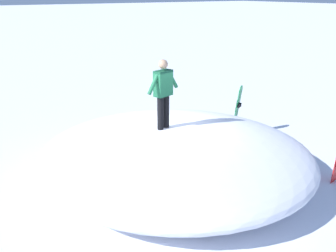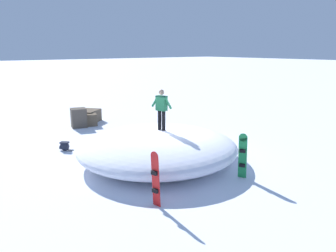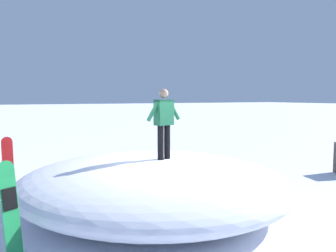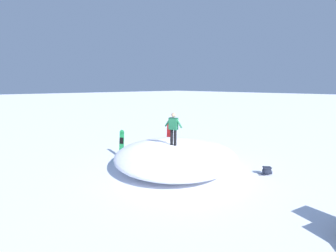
{
  "view_description": "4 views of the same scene",
  "coord_description": "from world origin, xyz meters",
  "px_view_note": "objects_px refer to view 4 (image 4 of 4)",
  "views": [
    {
      "loc": [
        7.17,
        -4.56,
        4.2
      ],
      "look_at": [
        0.7,
        -0.22,
        1.42
      ],
      "focal_mm": 40.74,
      "sensor_mm": 36.0,
      "label": 1
    },
    {
      "loc": [
        7.72,
        9.96,
        4.3
      ],
      "look_at": [
        0.24,
        0.37,
        1.44
      ],
      "focal_mm": 35.36,
      "sensor_mm": 36.0,
      "label": 2
    },
    {
      "loc": [
        -6.56,
        3.45,
        2.61
      ],
      "look_at": [
        0.07,
        -0.06,
        1.97
      ],
      "focal_mm": 36.37,
      "sensor_mm": 36.0,
      "label": 3
    },
    {
      "loc": [
        -7.19,
        -7.75,
        4.07
      ],
      "look_at": [
        0.53,
        0.66,
        2.02
      ],
      "focal_mm": 24.23,
      "sensor_mm": 36.0,
      "label": 4
    }
  ],
  "objects_px": {
    "snowboarder_standing": "(173,127)",
    "snowboard_primary_upright": "(169,135)",
    "snowboard_secondary_upright": "(122,143)",
    "backpack_near": "(267,171)"
  },
  "relations": [
    {
      "from": "snowboard_primary_upright",
      "to": "snowboard_secondary_upright",
      "type": "bearing_deg",
      "value": 177.67
    },
    {
      "from": "backpack_near",
      "to": "snowboard_primary_upright",
      "type": "bearing_deg",
      "value": 90.52
    },
    {
      "from": "snowboard_primary_upright",
      "to": "snowboard_secondary_upright",
      "type": "height_order",
      "value": "snowboard_primary_upright"
    },
    {
      "from": "snowboard_primary_upright",
      "to": "snowboard_secondary_upright",
      "type": "xyz_separation_m",
      "value": [
        -3.49,
        0.14,
        -0.01
      ]
    },
    {
      "from": "snowboarder_standing",
      "to": "backpack_near",
      "type": "relative_size",
      "value": 2.68
    },
    {
      "from": "snowboard_secondary_upright",
      "to": "snowboarder_standing",
      "type": "bearing_deg",
      "value": -73.86
    },
    {
      "from": "snowboarder_standing",
      "to": "snowboard_secondary_upright",
      "type": "bearing_deg",
      "value": 106.14
    },
    {
      "from": "snowboarder_standing",
      "to": "snowboard_primary_upright",
      "type": "distance_m",
      "value": 4.21
    },
    {
      "from": "snowboarder_standing",
      "to": "snowboard_primary_upright",
      "type": "bearing_deg",
      "value": 50.64
    },
    {
      "from": "snowboarder_standing",
      "to": "snowboard_primary_upright",
      "type": "relative_size",
      "value": 0.98
    }
  ]
}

